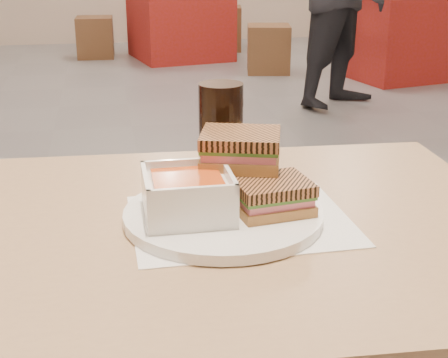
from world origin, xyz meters
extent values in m
cube|color=#A27C55|center=(-0.13, -1.99, 0.73)|extent=(1.23, 0.76, 0.03)
cylinder|color=#A27C55|center=(0.43, -1.72, 0.36)|extent=(0.06, 0.06, 0.72)
cube|color=white|center=(0.04, -2.00, 0.75)|extent=(0.33, 0.26, 0.00)
cylinder|color=white|center=(0.01, -1.99, 0.76)|extent=(0.30, 0.30, 0.02)
cube|color=white|center=(-0.04, -2.00, 0.79)|extent=(0.13, 0.13, 0.05)
cube|color=#D84616|center=(-0.04, -2.00, 0.82)|extent=(0.10, 0.10, 0.01)
cube|color=white|center=(0.02, -2.00, 0.83)|extent=(0.01, 0.13, 0.01)
cube|color=white|center=(-0.10, -2.00, 0.83)|extent=(0.01, 0.13, 0.01)
cube|color=white|center=(-0.04, -1.94, 0.83)|extent=(0.13, 0.01, 0.01)
cube|color=white|center=(-0.04, -2.06, 0.83)|extent=(0.13, 0.01, 0.01)
cube|color=#BA8043|center=(0.08, -2.01, 0.78)|extent=(0.12, 0.11, 0.02)
cube|color=#DD6D83|center=(0.08, -2.01, 0.79)|extent=(0.11, 0.10, 0.01)
cube|color=#386B23|center=(0.08, -2.01, 0.80)|extent=(0.12, 0.10, 0.01)
cube|color=#985F36|center=(0.08, -2.01, 0.81)|extent=(0.12, 0.11, 0.02)
cube|color=#BA8043|center=(0.05, -1.94, 0.83)|extent=(0.14, 0.13, 0.02)
cube|color=#DD6D83|center=(0.05, -1.94, 0.84)|extent=(0.13, 0.12, 0.01)
cube|color=#386B23|center=(0.05, -1.94, 0.85)|extent=(0.14, 0.13, 0.01)
cube|color=#985F36|center=(0.05, -1.94, 0.86)|extent=(0.14, 0.13, 0.02)
cylinder|color=black|center=(0.04, -1.79, 0.83)|extent=(0.08, 0.08, 0.17)
cube|color=maroon|center=(2.38, 2.45, 0.35)|extent=(0.96, 0.96, 0.71)
cube|color=maroon|center=(0.63, 3.79, 0.39)|extent=(1.05, 1.05, 0.78)
cube|color=brown|center=(1.34, 2.88, 0.21)|extent=(0.45, 0.45, 0.43)
cube|color=brown|center=(-0.23, 3.99, 0.21)|extent=(0.38, 0.38, 0.41)
cube|color=brown|center=(1.15, 4.23, 0.23)|extent=(0.49, 0.49, 0.47)
camera|label=1|loc=(-0.15, -2.87, 1.15)|focal=51.50mm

